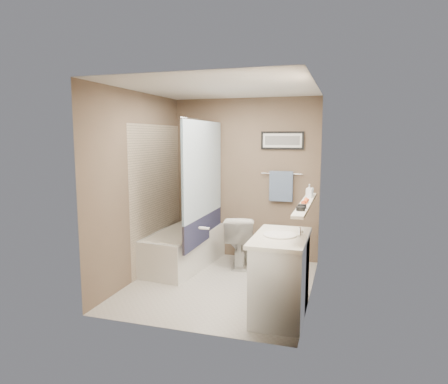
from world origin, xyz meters
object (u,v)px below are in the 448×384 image
(glass_jar, at_px, (310,192))
(candle_bowl_near, at_px, (301,209))
(candle_bowl_far, at_px, (302,206))
(soap_bottle, at_px, (309,191))
(hair_brush_back, at_px, (306,201))
(toilet, at_px, (240,240))
(bathtub, at_px, (182,248))
(vanity, at_px, (281,278))
(hair_brush_front, at_px, (305,201))

(glass_jar, bearing_deg, candle_bowl_near, -90.00)
(candle_bowl_far, relative_size, soap_bottle, 0.58)
(hair_brush_back, relative_size, soap_bottle, 1.41)
(toilet, bearing_deg, candle_bowl_near, 114.15)
(toilet, xyz_separation_m, candle_bowl_near, (1.00, -1.48, 0.77))
(toilet, distance_m, soap_bottle, 1.41)
(hair_brush_back, bearing_deg, glass_jar, 90.00)
(hair_brush_back, distance_m, glass_jar, 0.54)
(bathtub, distance_m, glass_jar, 2.01)
(vanity, xyz_separation_m, hair_brush_front, (0.19, 0.42, 0.74))
(bathtub, xyz_separation_m, glass_jar, (1.79, -0.19, 0.92))
(candle_bowl_near, xyz_separation_m, hair_brush_front, (0.00, 0.45, 0.00))
(bathtub, distance_m, hair_brush_front, 2.14)
(glass_jar, distance_m, soap_bottle, 0.13)
(glass_jar, bearing_deg, soap_bottle, -90.00)
(toilet, distance_m, vanity, 1.66)
(glass_jar, bearing_deg, hair_brush_back, -90.00)
(candle_bowl_far, bearing_deg, vanity, -151.71)
(toilet, relative_size, candle_bowl_near, 8.11)
(hair_brush_front, distance_m, glass_jar, 0.59)
(toilet, bearing_deg, vanity, 109.47)
(hair_brush_back, xyz_separation_m, glass_jar, (0.00, 0.54, 0.03))
(candle_bowl_far, xyz_separation_m, soap_bottle, (0.00, 0.78, 0.06))
(bathtub, bearing_deg, soap_bottle, -4.00)
(bathtub, relative_size, glass_jar, 15.00)
(candle_bowl_near, bearing_deg, hair_brush_back, 90.00)
(glass_jar, xyz_separation_m, soap_bottle, (0.00, -0.13, 0.03))
(bathtub, xyz_separation_m, hair_brush_back, (1.79, -0.73, 0.89))
(bathtub, height_order, hair_brush_front, hair_brush_front)
(candle_bowl_near, bearing_deg, hair_brush_front, 90.00)
(candle_bowl_far, height_order, glass_jar, glass_jar)
(bathtub, relative_size, toilet, 2.05)
(vanity, bearing_deg, hair_brush_front, 65.66)
(toilet, bearing_deg, soap_bottle, 140.55)
(bathtub, xyz_separation_m, candle_bowl_near, (1.79, -1.23, 0.89))
(toilet, bearing_deg, glass_jar, 146.32)
(toilet, bearing_deg, hair_brush_back, 125.69)
(bathtub, relative_size, hair_brush_front, 6.82)
(candle_bowl_near, distance_m, hair_brush_front, 0.45)
(vanity, height_order, candle_bowl_far, candle_bowl_far)
(toilet, xyz_separation_m, candle_bowl_far, (1.00, -1.35, 0.77))
(hair_brush_front, bearing_deg, candle_bowl_near, -90.00)
(vanity, xyz_separation_m, soap_bottle, (0.19, 0.88, 0.79))
(bathtub, height_order, candle_bowl_far, candle_bowl_far)
(candle_bowl_near, distance_m, soap_bottle, 0.92)
(candle_bowl_near, relative_size, hair_brush_back, 0.41)
(candle_bowl_near, relative_size, glass_jar, 0.90)
(candle_bowl_near, height_order, glass_jar, glass_jar)
(candle_bowl_near, relative_size, candle_bowl_far, 1.00)
(hair_brush_back, relative_size, glass_jar, 2.20)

